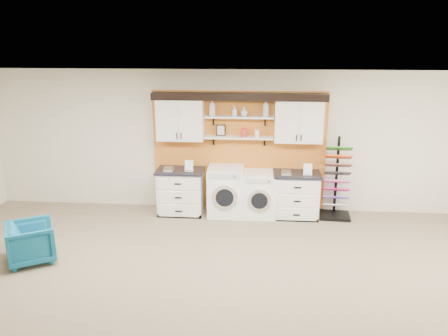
# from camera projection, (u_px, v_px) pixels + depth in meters

# --- Properties ---
(floor) EXTENTS (10.00, 10.00, 0.00)m
(floor) POSITION_uv_depth(u_px,v_px,m) (223.00, 331.00, 5.21)
(floor) COLOR #86715A
(floor) RESTS_ON ground
(ceiling) EXTENTS (10.00, 10.00, 0.00)m
(ceiling) POSITION_uv_depth(u_px,v_px,m) (223.00, 96.00, 4.42)
(ceiling) COLOR white
(ceiling) RESTS_ON wall_back
(wall_back) EXTENTS (10.00, 0.00, 10.00)m
(wall_back) POSITION_uv_depth(u_px,v_px,m) (239.00, 142.00, 8.64)
(wall_back) COLOR beige
(wall_back) RESTS_ON floor
(accent_panel) EXTENTS (3.40, 0.07, 2.40)m
(accent_panel) POSITION_uv_depth(u_px,v_px,m) (239.00, 152.00, 8.66)
(accent_panel) COLOR #C66D21
(accent_panel) RESTS_ON wall_back
(upper_cabinet_left) EXTENTS (0.90, 0.35, 0.84)m
(upper_cabinet_left) POSITION_uv_depth(u_px,v_px,m) (180.00, 119.00, 8.39)
(upper_cabinet_left) COLOR white
(upper_cabinet_left) RESTS_ON wall_back
(upper_cabinet_right) EXTENTS (0.90, 0.35, 0.84)m
(upper_cabinet_right) POSITION_uv_depth(u_px,v_px,m) (299.00, 120.00, 8.22)
(upper_cabinet_right) COLOR white
(upper_cabinet_right) RESTS_ON wall_back
(shelf_lower) EXTENTS (1.32, 0.28, 0.03)m
(shelf_lower) POSITION_uv_depth(u_px,v_px,m) (239.00, 137.00, 8.41)
(shelf_lower) COLOR white
(shelf_lower) RESTS_ON wall_back
(shelf_upper) EXTENTS (1.32, 0.28, 0.03)m
(shelf_upper) POSITION_uv_depth(u_px,v_px,m) (239.00, 117.00, 8.29)
(shelf_upper) COLOR white
(shelf_upper) RESTS_ON wall_back
(crown_molding) EXTENTS (3.30, 0.41, 0.13)m
(crown_molding) POSITION_uv_depth(u_px,v_px,m) (239.00, 96.00, 8.19)
(crown_molding) COLOR black
(crown_molding) RESTS_ON wall_back
(picture_frame) EXTENTS (0.18, 0.02, 0.22)m
(picture_frame) POSITION_uv_depth(u_px,v_px,m) (221.00, 130.00, 8.44)
(picture_frame) COLOR black
(picture_frame) RESTS_ON shelf_lower
(canister_red) EXTENTS (0.11, 0.11, 0.16)m
(canister_red) POSITION_uv_depth(u_px,v_px,m) (244.00, 133.00, 8.37)
(canister_red) COLOR red
(canister_red) RESTS_ON shelf_lower
(canister_cream) EXTENTS (0.10, 0.10, 0.14)m
(canister_cream) POSITION_uv_depth(u_px,v_px,m) (257.00, 133.00, 8.36)
(canister_cream) COLOR silver
(canister_cream) RESTS_ON shelf_lower
(base_cabinet_left) EXTENTS (0.92, 0.66, 0.90)m
(base_cabinet_left) POSITION_uv_depth(u_px,v_px,m) (181.00, 191.00, 8.65)
(base_cabinet_left) COLOR white
(base_cabinet_left) RESTS_ON floor
(base_cabinet_right) EXTENTS (0.90, 0.66, 0.89)m
(base_cabinet_right) POSITION_uv_depth(u_px,v_px,m) (296.00, 195.00, 8.48)
(base_cabinet_right) COLOR white
(base_cabinet_right) RESTS_ON floor
(washer) EXTENTS (0.69, 0.71, 0.97)m
(washer) POSITION_uv_depth(u_px,v_px,m) (226.00, 191.00, 8.57)
(washer) COLOR white
(washer) RESTS_ON floor
(dryer) EXTENTS (0.63, 0.71, 0.88)m
(dryer) POSITION_uv_depth(u_px,v_px,m) (259.00, 194.00, 8.53)
(dryer) COLOR white
(dryer) RESTS_ON floor
(sample_rack) EXTENTS (0.61, 0.52, 1.58)m
(sample_rack) POSITION_uv_depth(u_px,v_px,m) (336.00, 192.00, 8.43)
(sample_rack) COLOR black
(sample_rack) RESTS_ON floor
(armchair) EXTENTS (0.94, 0.93, 0.63)m
(armchair) POSITION_uv_depth(u_px,v_px,m) (31.00, 242.00, 6.79)
(armchair) COLOR #0D597D
(armchair) RESTS_ON floor
(soap_bottle_a) EXTENTS (0.16, 0.16, 0.32)m
(soap_bottle_a) POSITION_uv_depth(u_px,v_px,m) (212.00, 107.00, 8.28)
(soap_bottle_a) COLOR silver
(soap_bottle_a) RESTS_ON shelf_upper
(soap_bottle_b) EXTENTS (0.10, 0.10, 0.19)m
(soap_bottle_b) POSITION_uv_depth(u_px,v_px,m) (234.00, 111.00, 8.27)
(soap_bottle_b) COLOR silver
(soap_bottle_b) RESTS_ON shelf_upper
(soap_bottle_c) EXTENTS (0.16, 0.16, 0.18)m
(soap_bottle_c) POSITION_uv_depth(u_px,v_px,m) (244.00, 111.00, 8.26)
(soap_bottle_c) COLOR silver
(soap_bottle_c) RESTS_ON shelf_upper
(soap_bottle_d) EXTENTS (0.17, 0.17, 0.33)m
(soap_bottle_d) POSITION_uv_depth(u_px,v_px,m) (266.00, 108.00, 8.20)
(soap_bottle_d) COLOR silver
(soap_bottle_d) RESTS_ON shelf_upper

